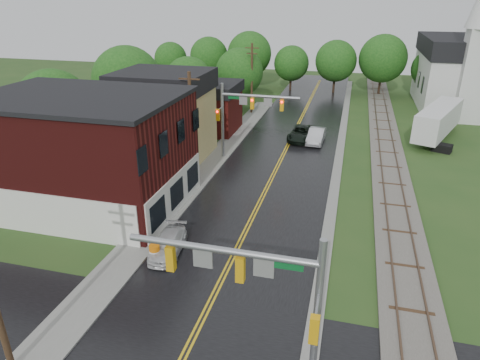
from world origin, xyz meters
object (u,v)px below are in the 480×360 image
at_px(brick_building, 84,151).
at_px(utility_pole_c, 252,77).
at_px(tree_left_b, 128,83).
at_px(suv_dark, 302,133).
at_px(tree_left_c, 189,82).
at_px(pickup_white, 168,244).
at_px(traffic_signal_near, 260,284).
at_px(tree_left_e, 240,74).
at_px(church, 463,66).
at_px(sedan_silver, 316,136).
at_px(traffic_signal_far, 244,109).
at_px(construction_barrel, 155,254).
at_px(tree_left_a, 55,109).
at_px(utility_pole_b, 191,123).
at_px(semi_trailer, 439,120).

distance_m(brick_building, utility_pole_c, 29.56).
xyz_separation_m(tree_left_b, suv_dark, (19.00, 2.38, -4.98)).
bearing_deg(tree_left_c, pickup_white, -71.71).
distance_m(traffic_signal_near, tree_left_e, 45.59).
xyz_separation_m(church, tree_left_b, (-37.85, -21.84, -0.12)).
bearing_deg(sedan_silver, tree_left_c, 162.33).
height_order(traffic_signal_far, construction_barrel, traffic_signal_far).
xyz_separation_m(tree_left_a, suv_dark, (21.00, 12.38, -4.37)).
bearing_deg(construction_barrel, church, 61.49).
relative_size(utility_pole_c, construction_barrel, 7.95).
bearing_deg(traffic_signal_near, utility_pole_c, 103.74).
bearing_deg(suv_dark, construction_barrel, -97.48).
xyz_separation_m(suv_dark, pickup_white, (-5.12, -24.28, -0.15)).
distance_m(tree_left_e, pickup_white, 36.47).
bearing_deg(suv_dark, tree_left_e, 135.47).
relative_size(sedan_silver, construction_barrel, 4.05).
bearing_deg(brick_building, tree_left_c, 93.14).
bearing_deg(church, traffic_signal_far, -131.27).
height_order(utility_pole_b, semi_trailer, utility_pole_b).
bearing_deg(sedan_silver, pickup_white, -103.13).
xyz_separation_m(traffic_signal_near, tree_left_a, (-23.32, 19.90, 0.15)).
bearing_deg(sedan_silver, construction_barrel, -103.28).
distance_m(traffic_signal_far, utility_pole_b, 6.01).
bearing_deg(tree_left_b, tree_left_a, -101.31).
bearing_deg(brick_building, sedan_silver, 50.87).
relative_size(church, sedan_silver, 4.37).
relative_size(suv_dark, construction_barrel, 4.72).
distance_m(church, utility_pole_c, 28.54).
xyz_separation_m(utility_pole_c, construction_barrel, (2.45, -35.09, -4.15)).
distance_m(brick_building, tree_left_b, 17.80).
bearing_deg(pickup_white, traffic_signal_near, -54.25).
distance_m(brick_building, utility_pole_b, 9.03).
distance_m(tree_left_c, pickup_white, 31.73).
bearing_deg(brick_building, pickup_white, -30.42).
relative_size(brick_building, traffic_signal_far, 1.95).
height_order(brick_building, tree_left_a, tree_left_a).
bearing_deg(tree_left_a, suv_dark, 30.52).
xyz_separation_m(church, traffic_signal_far, (-23.47, -26.74, -0.86)).
xyz_separation_m(tree_left_c, suv_dark, (15.00, -5.62, -3.77)).
height_order(church, semi_trailer, church).
bearing_deg(traffic_signal_near, tree_left_a, 139.53).
height_order(church, tree_left_c, church).
bearing_deg(sedan_silver, tree_left_b, -172.21).
relative_size(brick_building, tree_left_a, 1.65).
xyz_separation_m(tree_left_a, tree_left_b, (2.00, 10.00, 0.60)).
bearing_deg(tree_left_b, pickup_white, -57.63).
distance_m(traffic_signal_near, tree_left_c, 41.67).
height_order(traffic_signal_far, tree_left_e, tree_left_e).
relative_size(utility_pole_c, tree_left_c, 1.18).
bearing_deg(construction_barrel, semi_trailer, 56.19).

